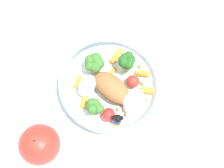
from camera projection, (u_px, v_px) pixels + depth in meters
The scene contains 4 objects.
ground_plane at pixel (107, 91), 0.61m from camera, with size 2.40×2.40×0.00m, color silver.
food_container at pixel (113, 86), 0.58m from camera, with size 0.20×0.20×0.06m.
loose_apple at pixel (40, 144), 0.53m from camera, with size 0.07×0.07×0.09m.
folded_napkin at pixel (219, 54), 0.63m from camera, with size 0.11×0.12×0.01m, color white.
Camera 1 is at (-0.19, -0.06, 0.57)m, focal length 48.10 mm.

